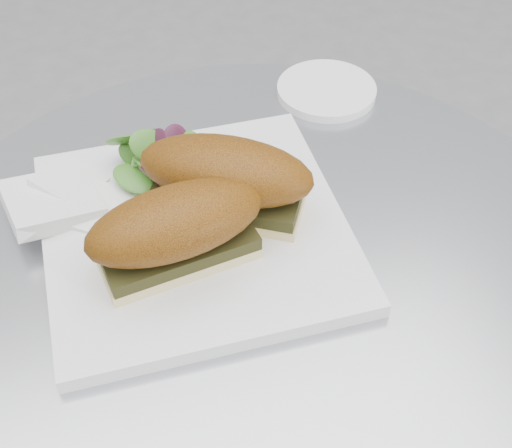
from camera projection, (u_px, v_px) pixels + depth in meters
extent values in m
cylinder|color=#AFB2B6|center=(258.00, 274.00, 0.69)|extent=(0.70, 0.70, 0.02)
cube|color=white|center=(195.00, 230.00, 0.70)|extent=(0.31, 0.31, 0.02)
cube|color=#F5E299|center=(179.00, 256.00, 0.66)|extent=(0.15, 0.07, 0.01)
cube|color=black|center=(178.00, 246.00, 0.65)|extent=(0.15, 0.07, 0.01)
ellipsoid|color=#643D09|center=(176.00, 222.00, 0.63)|extent=(0.17, 0.09, 0.06)
cube|color=#F5E299|center=(227.00, 204.00, 0.71)|extent=(0.16, 0.13, 0.01)
cube|color=black|center=(227.00, 194.00, 0.70)|extent=(0.16, 0.13, 0.01)
ellipsoid|color=#643D09|center=(226.00, 170.00, 0.67)|extent=(0.19, 0.16, 0.06)
cylinder|color=white|center=(327.00, 90.00, 0.87)|extent=(0.12, 0.12, 0.01)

